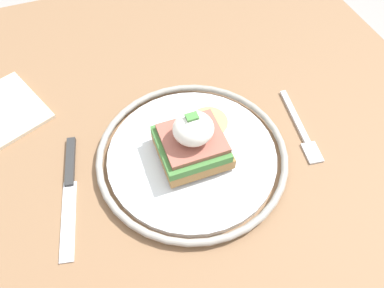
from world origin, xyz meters
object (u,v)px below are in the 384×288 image
at_px(plate, 192,155).
at_px(napkin, 2,111).
at_px(fork, 301,129).
at_px(sandwich, 192,141).
at_px(knife, 70,185).

relative_size(plate, napkin, 2.07).
relative_size(fork, napkin, 1.08).
height_order(plate, napkin, plate).
distance_m(plate, sandwich, 0.04).
xyz_separation_m(plate, napkin, (0.25, -0.19, -0.00)).
bearing_deg(sandwich, napkin, -36.30).
bearing_deg(fork, napkin, -24.43).
height_order(sandwich, fork, sandwich).
distance_m(sandwich, napkin, 0.32).
bearing_deg(napkin, sandwich, 143.70).
bearing_deg(knife, plate, 175.35).
bearing_deg(plate, fork, 177.21).
distance_m(sandwich, knife, 0.18).
bearing_deg(sandwich, knife, -4.78).
height_order(plate, knife, plate).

